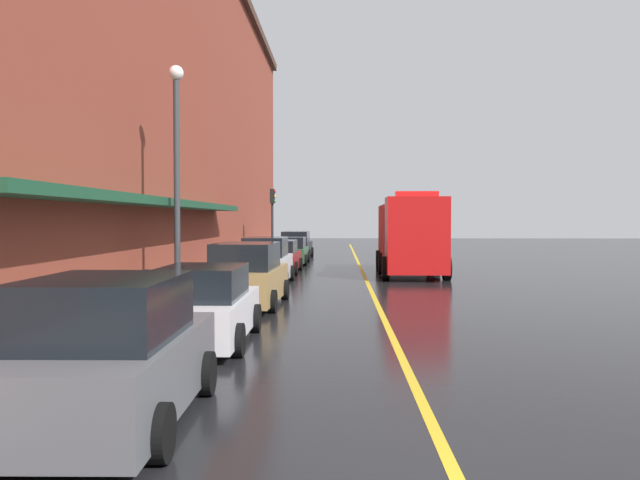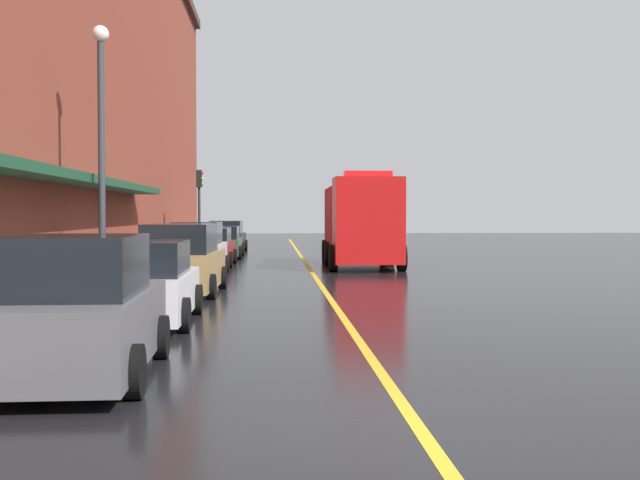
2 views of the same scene
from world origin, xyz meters
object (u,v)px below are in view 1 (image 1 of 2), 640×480
object	(u,v)px
parked_car_0	(109,356)
parked_car_6	(296,245)
traffic_light_near	(273,210)
parked_car_3	(266,262)
parked_car_5	(290,251)
parking_meter_0	(146,289)
parking_meter_1	(215,264)
parked_car_4	(279,257)
parked_car_2	(247,277)
street_lamp_left	(177,157)
fire_truck	(410,236)
parked_car_1	(204,307)

from	to	relation	value
parked_car_0	parked_car_6	xyz separation A→B (m)	(0.05, 34.37, -0.04)
parked_car_0	traffic_light_near	bearing A→B (deg)	1.15
parked_car_3	parked_car_5	bearing A→B (deg)	0.40
parking_meter_0	parking_meter_1	size ratio (longest dim) A/B	1.00
parked_car_0	parking_meter_1	bearing A→B (deg)	4.43
parked_car_3	parked_car_4	xyz separation A→B (m)	(0.03, 5.23, -0.12)
parked_car_2	street_lamp_left	world-z (taller)	street_lamp_left
parked_car_0	parking_meter_0	bearing A→B (deg)	11.63
parked_car_2	parked_car_5	distance (m)	17.55
fire_truck	parking_meter_1	bearing A→B (deg)	-42.05
street_lamp_left	parking_meter_0	bearing A→B (deg)	-83.28
parked_car_5	street_lamp_left	bearing A→B (deg)	173.84
parked_car_0	parking_meter_1	world-z (taller)	parked_car_0
parked_car_0	parked_car_5	size ratio (longest dim) A/B	0.88
parked_car_3	parked_car_5	distance (m)	11.22
parked_car_2	street_lamp_left	bearing A→B (deg)	93.05
parked_car_1	fire_truck	xyz separation A→B (m)	(6.06, 16.50, 1.01)
parked_car_5	parking_meter_1	bearing A→B (deg)	174.96
parked_car_4	parked_car_3	bearing A→B (deg)	-179.38
parked_car_0	parked_car_2	distance (m)	10.97
parked_car_0	parked_car_3	distance (m)	17.30
parked_car_2	parked_car_4	world-z (taller)	parked_car_2
street_lamp_left	parked_car_4	bearing A→B (deg)	80.46
parked_car_3	street_lamp_left	distance (m)	7.53
parked_car_3	parked_car_5	xyz separation A→B (m)	(0.08, 11.22, -0.12)
parked_car_2	parking_meter_0	world-z (taller)	parked_car_2
parked_car_4	parked_car_1	bearing A→B (deg)	-178.86
parked_car_6	parking_meter_0	distance (m)	28.56
parking_meter_0	street_lamp_left	world-z (taller)	street_lamp_left
parked_car_6	parking_meter_1	bearing A→B (deg)	177.80
parked_car_0	parked_car_3	world-z (taller)	parked_car_0
parking_meter_1	traffic_light_near	size ratio (longest dim) A/B	0.31
street_lamp_left	parked_car_3	bearing A→B (deg)	73.21
parking_meter_0	parked_car_1	bearing A→B (deg)	-24.74
parked_car_0	parked_car_2	xyz separation A→B (m)	(0.15, 10.97, 0.01)
street_lamp_left	traffic_light_near	world-z (taller)	street_lamp_left
parking_meter_1	parked_car_4	bearing A→B (deg)	81.40
parked_car_3	parking_meter_1	size ratio (longest dim) A/B	3.36
parking_meter_1	traffic_light_near	distance (m)	18.42
parked_car_4	parking_meter_1	distance (m)	9.02
parked_car_5	traffic_light_near	bearing A→B (deg)	21.87
parked_car_3	parked_car_4	distance (m)	5.23
parked_car_3	parking_meter_1	bearing A→B (deg)	161.09
parked_car_4	street_lamp_left	size ratio (longest dim) A/B	0.67
parked_car_4	parking_meter_0	xyz separation A→B (m)	(-1.35, -16.69, 0.32)
parked_car_3	parking_meter_0	world-z (taller)	parked_car_3
parking_meter_1	parked_car_6	bearing A→B (deg)	86.24
parked_car_3	parking_meter_1	distance (m)	3.92
parked_car_4	parked_car_6	distance (m)	11.84
parked_car_4	parked_car_6	bearing A→B (deg)	0.83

